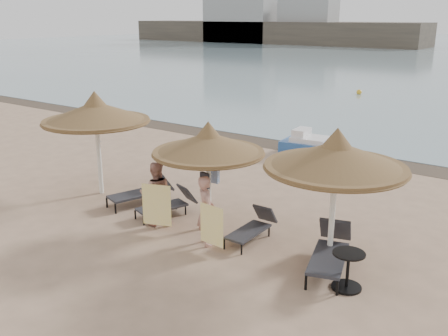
{
  "coord_description": "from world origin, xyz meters",
  "views": [
    {
      "loc": [
        6.85,
        -8.13,
        5.12
      ],
      "look_at": [
        0.1,
        1.2,
        1.59
      ],
      "focal_mm": 40.0,
      "sensor_mm": 36.0,
      "label": 1
    }
  ],
  "objects_px": {
    "lounger_near_right": "(253,226)",
    "person_left": "(156,189)",
    "palapa_left": "(96,113)",
    "pedal_boat": "(310,146)",
    "lounger_far_right": "(330,250)",
    "person_right": "(206,205)",
    "side_table": "(348,272)",
    "lounger_near_left": "(169,203)",
    "palapa_center": "(208,144)",
    "palapa_right": "(336,156)",
    "lounger_far_left": "(144,190)"
  },
  "relations": [
    {
      "from": "palapa_center",
      "to": "palapa_right",
      "type": "distance_m",
      "value": 3.22
    },
    {
      "from": "side_table",
      "to": "lounger_far_right",
      "type": "bearing_deg",
      "value": 136.49
    },
    {
      "from": "lounger_far_left",
      "to": "palapa_right",
      "type": "bearing_deg",
      "value": 16.04
    },
    {
      "from": "lounger_near_left",
      "to": "pedal_boat",
      "type": "relative_size",
      "value": 0.77
    },
    {
      "from": "palapa_center",
      "to": "person_right",
      "type": "height_order",
      "value": "palapa_center"
    },
    {
      "from": "palapa_center",
      "to": "lounger_far_left",
      "type": "distance_m",
      "value": 3.13
    },
    {
      "from": "lounger_near_left",
      "to": "person_left",
      "type": "relative_size",
      "value": 0.89
    },
    {
      "from": "lounger_near_left",
      "to": "person_left",
      "type": "bearing_deg",
      "value": -56.18
    },
    {
      "from": "palapa_left",
      "to": "lounger_near_right",
      "type": "relative_size",
      "value": 1.95
    },
    {
      "from": "lounger_far_left",
      "to": "palapa_center",
      "type": "bearing_deg",
      "value": 11.44
    },
    {
      "from": "lounger_near_right",
      "to": "person_left",
      "type": "height_order",
      "value": "person_left"
    },
    {
      "from": "person_right",
      "to": "lounger_near_right",
      "type": "bearing_deg",
      "value": -92.36
    },
    {
      "from": "lounger_near_right",
      "to": "person_right",
      "type": "xyz_separation_m",
      "value": [
        -0.74,
        -0.87,
        0.65
      ]
    },
    {
      "from": "palapa_right",
      "to": "lounger_near_right",
      "type": "height_order",
      "value": "palapa_right"
    },
    {
      "from": "palapa_center",
      "to": "palapa_right",
      "type": "bearing_deg",
      "value": 2.03
    },
    {
      "from": "lounger_near_right",
      "to": "person_left",
      "type": "distance_m",
      "value": 2.63
    },
    {
      "from": "side_table",
      "to": "person_left",
      "type": "relative_size",
      "value": 0.4
    },
    {
      "from": "palapa_left",
      "to": "lounger_near_right",
      "type": "xyz_separation_m",
      "value": [
        5.44,
        -0.04,
        -2.13
      ]
    },
    {
      "from": "palapa_left",
      "to": "pedal_boat",
      "type": "relative_size",
      "value": 1.39
    },
    {
      "from": "lounger_far_right",
      "to": "pedal_boat",
      "type": "relative_size",
      "value": 0.95
    },
    {
      "from": "lounger_far_left",
      "to": "side_table",
      "type": "bearing_deg",
      "value": 8.63
    },
    {
      "from": "pedal_boat",
      "to": "person_right",
      "type": "bearing_deg",
      "value": -84.48
    },
    {
      "from": "person_left",
      "to": "person_right",
      "type": "xyz_separation_m",
      "value": [
        1.71,
        -0.15,
        0.0
      ]
    },
    {
      "from": "lounger_near_left",
      "to": "lounger_far_left",
      "type": "bearing_deg",
      "value": -172.53
    },
    {
      "from": "lounger_far_left",
      "to": "person_left",
      "type": "distance_m",
      "value": 1.76
    },
    {
      "from": "lounger_far_left",
      "to": "lounger_near_left",
      "type": "bearing_deg",
      "value": 5.95
    },
    {
      "from": "side_table",
      "to": "pedal_boat",
      "type": "bearing_deg",
      "value": 120.76
    },
    {
      "from": "palapa_right",
      "to": "person_left",
      "type": "distance_m",
      "value": 4.67
    },
    {
      "from": "pedal_boat",
      "to": "palapa_left",
      "type": "bearing_deg",
      "value": -117.6
    },
    {
      "from": "palapa_left",
      "to": "person_left",
      "type": "distance_m",
      "value": 3.42
    },
    {
      "from": "lounger_near_right",
      "to": "side_table",
      "type": "height_order",
      "value": "side_table"
    },
    {
      "from": "palapa_center",
      "to": "side_table",
      "type": "distance_m",
      "value": 4.43
    },
    {
      "from": "lounger_near_right",
      "to": "side_table",
      "type": "bearing_deg",
      "value": -17.21
    },
    {
      "from": "side_table",
      "to": "person_right",
      "type": "bearing_deg",
      "value": -179.32
    },
    {
      "from": "palapa_right",
      "to": "person_left",
      "type": "bearing_deg",
      "value": -170.11
    },
    {
      "from": "palapa_center",
      "to": "palapa_right",
      "type": "relative_size",
      "value": 0.92
    },
    {
      "from": "lounger_near_left",
      "to": "lounger_far_right",
      "type": "height_order",
      "value": "lounger_far_right"
    },
    {
      "from": "palapa_left",
      "to": "lounger_far_right",
      "type": "height_order",
      "value": "palapa_left"
    },
    {
      "from": "lounger_far_right",
      "to": "person_right",
      "type": "relative_size",
      "value": 1.09
    },
    {
      "from": "lounger_near_left",
      "to": "person_left",
      "type": "distance_m",
      "value": 0.95
    },
    {
      "from": "palapa_right",
      "to": "pedal_boat",
      "type": "relative_size",
      "value": 1.34
    },
    {
      "from": "lounger_near_left",
      "to": "lounger_far_right",
      "type": "relative_size",
      "value": 0.82
    },
    {
      "from": "lounger_far_left",
      "to": "person_left",
      "type": "relative_size",
      "value": 1.02
    },
    {
      "from": "lounger_far_left",
      "to": "person_right",
      "type": "height_order",
      "value": "person_right"
    },
    {
      "from": "palapa_center",
      "to": "lounger_near_right",
      "type": "height_order",
      "value": "palapa_center"
    },
    {
      "from": "person_right",
      "to": "pedal_boat",
      "type": "relative_size",
      "value": 0.87
    },
    {
      "from": "lounger_near_left",
      "to": "person_right",
      "type": "distance_m",
      "value": 2.16
    },
    {
      "from": "lounger_near_left",
      "to": "pedal_boat",
      "type": "xyz_separation_m",
      "value": [
        0.33,
        7.61,
        0.04
      ]
    },
    {
      "from": "lounger_far_left",
      "to": "side_table",
      "type": "xyz_separation_m",
      "value": [
        6.52,
        -1.04,
        -0.02
      ]
    },
    {
      "from": "lounger_far_left",
      "to": "lounger_far_right",
      "type": "distance_m",
      "value": 5.91
    }
  ]
}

